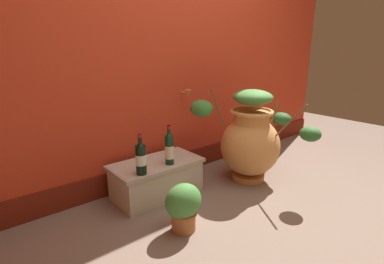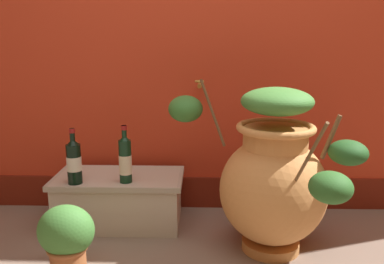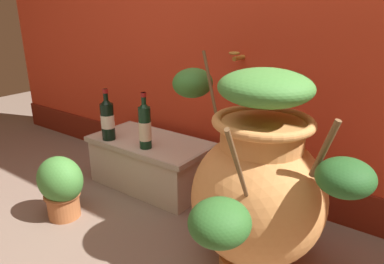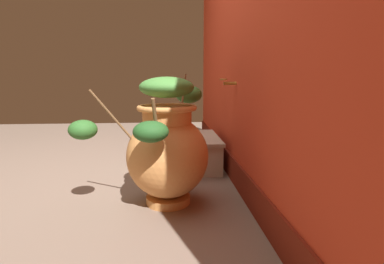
{
  "view_description": "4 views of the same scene",
  "coord_description": "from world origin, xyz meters",
  "px_view_note": "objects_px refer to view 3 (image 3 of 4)",
  "views": [
    {
      "loc": [
        -1.71,
        -1.1,
        1.21
      ],
      "look_at": [
        -0.16,
        0.78,
        0.51
      ],
      "focal_mm": 27.75,
      "sensor_mm": 36.0,
      "label": 1
    },
    {
      "loc": [
        -0.0,
        -1.39,
        1.08
      ],
      "look_at": [
        -0.06,
        0.77,
        0.58
      ],
      "focal_mm": 38.17,
      "sensor_mm": 36.0,
      "label": 2
    },
    {
      "loc": [
        0.88,
        -0.61,
        1.06
      ],
      "look_at": [
        -0.12,
        0.76,
        0.45
      ],
      "focal_mm": 33.11,
      "sensor_mm": 36.0,
      "label": 3
    },
    {
      "loc": [
        2.29,
        0.57,
        0.83
      ],
      "look_at": [
        -0.13,
        0.76,
        0.4
      ],
      "focal_mm": 28.0,
      "sensor_mm": 36.0,
      "label": 4
    }
  ],
  "objects_px": {
    "wine_bottle_middle": "(107,118)",
    "potted_shrub": "(61,185)",
    "wine_bottle_left": "(145,125)",
    "terracotta_urn": "(258,182)"
  },
  "relations": [
    {
      "from": "wine_bottle_middle",
      "to": "potted_shrub",
      "type": "relative_size",
      "value": 0.92
    },
    {
      "from": "wine_bottle_middle",
      "to": "wine_bottle_left",
      "type": "bearing_deg",
      "value": 5.81
    },
    {
      "from": "terracotta_urn",
      "to": "wine_bottle_middle",
      "type": "relative_size",
      "value": 3.11
    },
    {
      "from": "wine_bottle_middle",
      "to": "potted_shrub",
      "type": "bearing_deg",
      "value": -79.31
    },
    {
      "from": "terracotta_urn",
      "to": "wine_bottle_middle",
      "type": "height_order",
      "value": "terracotta_urn"
    },
    {
      "from": "terracotta_urn",
      "to": "potted_shrub",
      "type": "xyz_separation_m",
      "value": [
        -0.98,
        -0.25,
        -0.21
      ]
    },
    {
      "from": "terracotta_urn",
      "to": "potted_shrub",
      "type": "height_order",
      "value": "terracotta_urn"
    },
    {
      "from": "wine_bottle_left",
      "to": "potted_shrub",
      "type": "xyz_separation_m",
      "value": [
        -0.2,
        -0.44,
        -0.25
      ]
    },
    {
      "from": "terracotta_urn",
      "to": "potted_shrub",
      "type": "relative_size",
      "value": 2.84
    },
    {
      "from": "potted_shrub",
      "to": "wine_bottle_left",
      "type": "bearing_deg",
      "value": 65.47
    }
  ]
}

